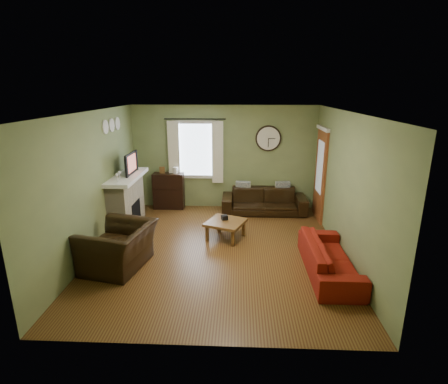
{
  "coord_description": "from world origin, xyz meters",
  "views": [
    {
      "loc": [
        0.39,
        -6.1,
        2.99
      ],
      "look_at": [
        0.1,
        0.4,
        1.05
      ],
      "focal_mm": 28.0,
      "sensor_mm": 36.0,
      "label": 1
    }
  ],
  "objects_px": {
    "bookshelf": "(169,191)",
    "coffee_table": "(226,230)",
    "sofa_red": "(329,258)",
    "armchair": "(119,247)",
    "sofa_brown": "(264,201)"
  },
  "relations": [
    {
      "from": "sofa_brown",
      "to": "armchair",
      "type": "height_order",
      "value": "armchair"
    },
    {
      "from": "sofa_red",
      "to": "coffee_table",
      "type": "distance_m",
      "value": 2.23
    },
    {
      "from": "armchair",
      "to": "sofa_red",
      "type": "bearing_deg",
      "value": 101.26
    },
    {
      "from": "bookshelf",
      "to": "sofa_brown",
      "type": "height_order",
      "value": "bookshelf"
    },
    {
      "from": "sofa_brown",
      "to": "sofa_red",
      "type": "xyz_separation_m",
      "value": [
        0.9,
        -2.94,
        -0.03
      ]
    },
    {
      "from": "bookshelf",
      "to": "coffee_table",
      "type": "distance_m",
      "value": 2.42
    },
    {
      "from": "bookshelf",
      "to": "coffee_table",
      "type": "height_order",
      "value": "bookshelf"
    },
    {
      "from": "sofa_brown",
      "to": "coffee_table",
      "type": "relative_size",
      "value": 2.9
    },
    {
      "from": "sofa_red",
      "to": "bookshelf",
      "type": "bearing_deg",
      "value": 46.26
    },
    {
      "from": "bookshelf",
      "to": "armchair",
      "type": "relative_size",
      "value": 0.79
    },
    {
      "from": "sofa_brown",
      "to": "coffee_table",
      "type": "bearing_deg",
      "value": -118.84
    },
    {
      "from": "armchair",
      "to": "coffee_table",
      "type": "relative_size",
      "value": 1.64
    },
    {
      "from": "sofa_brown",
      "to": "coffee_table",
      "type": "distance_m",
      "value": 1.84
    },
    {
      "from": "sofa_red",
      "to": "armchair",
      "type": "height_order",
      "value": "armchair"
    },
    {
      "from": "bookshelf",
      "to": "sofa_red",
      "type": "bearing_deg",
      "value": -43.74
    }
  ]
}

